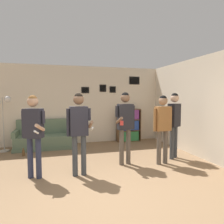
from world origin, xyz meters
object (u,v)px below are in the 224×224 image
Objects in this scene: person_player_foreground_left at (33,128)px; bottle_on_floor at (23,153)px; couch at (45,139)px; person_player_foreground_center at (79,125)px; person_spectator_far_right at (174,118)px; person_watcher_holding_cup at (125,120)px; bookshelf at (128,125)px; person_spectator_near_bookshelf at (163,122)px; floor_lamp at (3,109)px.

bottle_on_floor is at bearing 105.59° from person_player_foreground_left.
couch is 2.57m from person_player_foreground_left.
person_player_foreground_center is 0.99× the size of person_spectator_far_right.
person_watcher_holding_cup is 3.01m from bottle_on_floor.
bookshelf is 0.71× the size of person_spectator_near_bookshelf.
bookshelf is at bearing 4.70° from floor_lamp.
person_spectator_far_right is at bearing 4.51° from person_watcher_holding_cup.
person_player_foreground_center reaches higher than person_player_foreground_left.
person_spectator_near_bookshelf is (2.86, -2.37, 0.73)m from couch.
couch is 1.05× the size of person_player_foreground_center.
person_player_foreground_left is at bearing -173.29° from person_spectator_far_right.
couch is 1.08× the size of person_player_foreground_left.
floor_lamp is at bearing 133.46° from bottle_on_floor.
person_spectator_near_bookshelf is 7.48× the size of bottle_on_floor.
floor_lamp reaches higher than bottle_on_floor.
person_spectator_far_right is at bearing -23.06° from floor_lamp.
person_player_foreground_left reaches higher than bookshelf.
bookshelf reaches higher than couch.
floor_lamp is 0.99× the size of person_player_foreground_left.
person_player_foreground_center is at bearing -174.64° from person_spectator_near_bookshelf.
couch is at bearing 57.07° from bottle_on_floor.
couch is 3.04m from person_watcher_holding_cup.
bookshelf is at bearing 16.15° from bottle_on_floor.
person_player_foreground_center is at bearing -127.12° from bookshelf.
person_spectator_far_right is (0.45, -2.26, 0.48)m from bookshelf.
person_watcher_holding_cup reaches higher than person_player_foreground_left.
bookshelf is 0.71× the size of floor_lamp.
bookshelf is 2.60m from person_watcher_holding_cup.
floor_lamp is 0.99× the size of person_spectator_near_bookshelf.
bookshelf is 2.35m from person_spectator_far_right.
person_player_foreground_left is 7.49× the size of bottle_on_floor.
person_player_foreground_left is at bearing -171.78° from person_watcher_holding_cup.
person_spectator_far_right is at bearing 11.19° from person_player_foreground_center.
floor_lamp is 0.97× the size of person_player_foreground_center.
person_spectator_near_bookshelf is at bearing 1.79° from person_player_foreground_left.
bookshelf is 5.32× the size of bottle_on_floor.
person_spectator_far_right is (3.37, -2.06, 0.78)m from couch.
couch is at bearing 132.23° from person_watcher_holding_cup.
person_spectator_far_right reaches higher than person_player_foreground_left.
couch is 1.03× the size of person_watcher_holding_cup.
person_player_foreground_left reaches higher than person_spectator_near_bookshelf.
person_spectator_far_right reaches higher than floor_lamp.
floor_lamp is 0.96× the size of person_spectator_far_right.
couch is 8.06× the size of bottle_on_floor.
person_player_foreground_center reaches higher than floor_lamp.
bottle_on_floor is (-1.35, 1.76, -0.97)m from person_player_foreground_center.
bookshelf is 0.69× the size of person_player_foreground_center.
person_player_foreground_center is 1.03× the size of person_spectator_near_bookshelf.
person_player_foreground_center reaches higher than bottle_on_floor.
person_spectator_near_bookshelf is (-0.06, -2.57, 0.43)m from bookshelf.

